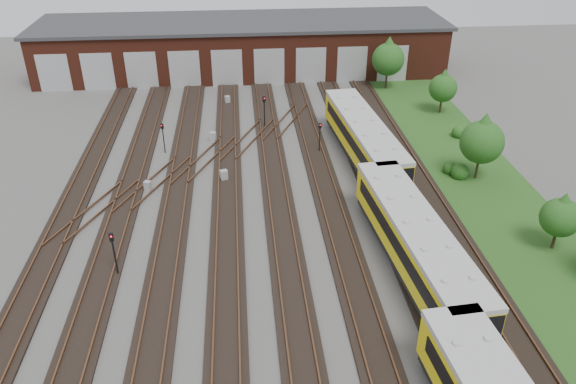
{
  "coord_description": "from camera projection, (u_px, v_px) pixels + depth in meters",
  "views": [
    {
      "loc": [
        -0.66,
        -31.37,
        22.65
      ],
      "look_at": [
        2.57,
        4.34,
        2.0
      ],
      "focal_mm": 35.0,
      "sensor_mm": 36.0,
      "label": 1
    }
  ],
  "objects": [
    {
      "name": "bush_1",
      "position": [
        450.0,
        167.0,
        47.94
      ],
      "size": [
        1.22,
        1.22,
        1.22
      ],
      "primitive_type": "sphere",
      "color": "#174313",
      "rests_on": "ground"
    },
    {
      "name": "relay_cabinet_2",
      "position": [
        224.0,
        176.0,
        46.78
      ],
      "size": [
        0.71,
        0.65,
        0.98
      ],
      "primitive_type": "cube",
      "rotation": [
        0.0,
        0.0,
        0.31
      ],
      "color": "#989A9C",
      "rests_on": "ground"
    },
    {
      "name": "signal_mast_3",
      "position": [
        320.0,
        134.0,
        50.78
      ],
      "size": [
        0.25,
        0.23,
        2.92
      ],
      "rotation": [
        0.0,
        0.0,
        0.02
      ],
      "color": "black",
      "rests_on": "ground"
    },
    {
      "name": "bush_2",
      "position": [
        459.0,
        131.0,
        54.39
      ],
      "size": [
        1.34,
        1.34,
        1.34
      ],
      "primitive_type": "sphere",
      "color": "#174313",
      "rests_on": "ground"
    },
    {
      "name": "relay_cabinet_0",
      "position": [
        148.0,
        186.0,
        45.35
      ],
      "size": [
        0.64,
        0.58,
        0.86
      ],
      "primitive_type": "cube",
      "rotation": [
        0.0,
        0.0,
        -0.36
      ],
      "color": "#989A9C",
      "rests_on": "ground"
    },
    {
      "name": "metro_train",
      "position": [
        415.0,
        244.0,
        35.49
      ],
      "size": [
        4.36,
        48.83,
        3.44
      ],
      "rotation": [
        0.0,
        0.0,
        0.08
      ],
      "color": "black",
      "rests_on": "ground"
    },
    {
      "name": "bush_0",
      "position": [
        460.0,
        170.0,
        47.15
      ],
      "size": [
        1.5,
        1.5,
        1.5
      ],
      "primitive_type": "sphere",
      "color": "#174313",
      "rests_on": "ground"
    },
    {
      "name": "signal_mast_2",
      "position": [
        264.0,
        108.0,
        55.69
      ],
      "size": [
        0.32,
        0.31,
        3.31
      ],
      "rotation": [
        0.0,
        0.0,
        0.33
      ],
      "color": "black",
      "rests_on": "ground"
    },
    {
      "name": "tree_1",
      "position": [
        443.0,
        85.0,
        58.62
      ],
      "size": [
        2.93,
        2.93,
        4.85
      ],
      "color": "#302415",
      "rests_on": "ground"
    },
    {
      "name": "ground",
      "position": [
        256.0,
        250.0,
        38.43
      ],
      "size": [
        120.0,
        120.0,
        0.0
      ],
      "primitive_type": "plane",
      "color": "#43413E",
      "rests_on": "ground"
    },
    {
      "name": "maintenance_shed",
      "position": [
        243.0,
        46.0,
        71.33
      ],
      "size": [
        51.0,
        12.5,
        6.35
      ],
      "color": "#542115",
      "rests_on": "ground"
    },
    {
      "name": "signal_mast_0",
      "position": [
        113.0,
        249.0,
        35.04
      ],
      "size": [
        0.31,
        0.29,
        3.24
      ],
      "rotation": [
        0.0,
        0.0,
        0.24
      ],
      "color": "black",
      "rests_on": "ground"
    },
    {
      "name": "track_network",
      "position": [
        254.0,
        244.0,
        38.87
      ],
      "size": [
        30.4,
        70.0,
        0.33
      ],
      "color": "black",
      "rests_on": "ground"
    },
    {
      "name": "tree_2",
      "position": [
        483.0,
        137.0,
        45.5
      ],
      "size": [
        3.57,
        3.57,
        5.92
      ],
      "color": "#302415",
      "rests_on": "ground"
    },
    {
      "name": "relay_cabinet_1",
      "position": [
        213.0,
        137.0,
        53.64
      ],
      "size": [
        0.65,
        0.58,
        0.93
      ],
      "primitive_type": "cube",
      "rotation": [
        0.0,
        0.0,
        -0.22
      ],
      "color": "#989A9C",
      "rests_on": "ground"
    },
    {
      "name": "relay_cabinet_4",
      "position": [
        359.0,
        128.0,
        55.48
      ],
      "size": [
        0.57,
        0.49,
        0.93
      ],
      "primitive_type": "cube",
      "rotation": [
        0.0,
        0.0,
        -0.04
      ],
      "color": "#989A9C",
      "rests_on": "ground"
    },
    {
      "name": "grass_verge",
      "position": [
        471.0,
        171.0,
        48.53
      ],
      "size": [
        8.0,
        55.0,
        0.05
      ],
      "primitive_type": "cube",
      "color": "#1F4818",
      "rests_on": "ground"
    },
    {
      "name": "signal_mast_1",
      "position": [
        163.0,
        134.0,
        50.76
      ],
      "size": [
        0.28,
        0.27,
        2.88
      ],
      "rotation": [
        0.0,
        0.0,
        -0.41
      ],
      "color": "black",
      "rests_on": "ground"
    },
    {
      "name": "relay_cabinet_3",
      "position": [
        227.0,
        100.0,
        62.29
      ],
      "size": [
        0.63,
        0.56,
        0.89
      ],
      "primitive_type": "cube",
      "rotation": [
        0.0,
        0.0,
        0.25
      ],
      "color": "#989A9C",
      "rests_on": "ground"
    },
    {
      "name": "tree_3",
      "position": [
        561.0,
        213.0,
        37.23
      ],
      "size": [
        2.66,
        2.66,
        4.41
      ],
      "color": "#302415",
      "rests_on": "ground"
    },
    {
      "name": "tree_0",
      "position": [
        388.0,
        55.0,
        64.84
      ],
      "size": [
        3.75,
        3.75,
        6.22
      ],
      "color": "#302415",
      "rests_on": "ground"
    }
  ]
}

